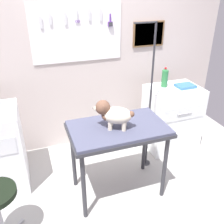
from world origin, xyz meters
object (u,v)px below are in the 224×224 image
at_px(dog, 113,114).
at_px(cabinet_right, 171,118).
at_px(soda_bottle, 165,78).
at_px(grooming_arm, 149,106).
at_px(grooming_table, 118,134).

relative_size(dog, cabinet_right, 0.44).
relative_size(cabinet_right, soda_bottle, 3.36).
bearing_deg(dog, grooming_arm, 30.08).
bearing_deg(grooming_arm, dog, -149.92).
height_order(cabinet_right, soda_bottle, soda_bottle).
bearing_deg(grooming_arm, cabinet_right, 29.00).
bearing_deg(grooming_table, soda_bottle, 37.49).
relative_size(grooming_table, cabinet_right, 1.12).
height_order(grooming_arm, cabinet_right, grooming_arm).
height_order(grooming_arm, soda_bottle, grooming_arm).
bearing_deg(grooming_arm, soda_bottle, 43.09).
distance_m(grooming_table, soda_bottle, 1.17).
xyz_separation_m(cabinet_right, soda_bottle, (-0.11, 0.09, 0.56)).
height_order(grooming_table, soda_bottle, soda_bottle).
relative_size(grooming_table, grooming_arm, 0.56).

